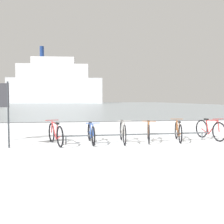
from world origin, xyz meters
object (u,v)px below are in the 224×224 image
(info_sign, at_px, (1,103))
(bicycle_2, at_px, (123,132))
(bicycle_5, at_px, (210,130))
(ferry_ship, at_px, (56,84))
(bicycle_1, at_px, (91,133))
(bicycle_4, at_px, (178,131))
(bicycle_3, at_px, (148,132))
(bicycle_0, at_px, (55,134))

(info_sign, bearing_deg, bicycle_2, 4.77)
(bicycle_5, distance_m, ferry_ship, 88.96)
(bicycle_1, height_order, info_sign, info_sign)
(bicycle_2, distance_m, bicycle_4, 2.08)
(bicycle_1, height_order, bicycle_3, bicycle_3)
(bicycle_4, bearing_deg, info_sign, -176.13)
(ferry_ship, bearing_deg, bicycle_0, -84.61)
(bicycle_4, distance_m, bicycle_5, 1.33)
(bicycle_2, distance_m, info_sign, 4.10)
(bicycle_2, xyz_separation_m, info_sign, (-3.95, -0.33, 1.04))
(bicycle_0, bearing_deg, bicycle_1, 4.91)
(ferry_ship, bearing_deg, bicycle_2, -83.12)
(bicycle_1, distance_m, bicycle_4, 3.19)
(bicycle_2, bearing_deg, bicycle_1, 177.21)
(info_sign, bearing_deg, bicycle_4, 3.87)
(bicycle_3, distance_m, ferry_ship, 88.74)
(bicycle_3, height_order, bicycle_4, bicycle_3)
(bicycle_4, distance_m, info_sign, 6.14)
(bicycle_4, relative_size, bicycle_5, 0.97)
(bicycle_1, height_order, bicycle_2, bicycle_2)
(info_sign, height_order, ferry_ship, ferry_ship)
(bicycle_3, height_order, info_sign, info_sign)
(bicycle_0, xyz_separation_m, bicycle_5, (5.72, 0.26, 0.01))
(bicycle_0, distance_m, bicycle_4, 4.40)
(bicycle_4, xyz_separation_m, ferry_ship, (-12.68, 87.70, 7.04))
(bicycle_0, bearing_deg, ferry_ship, 95.39)
(bicycle_5, relative_size, info_sign, 0.80)
(bicycle_0, relative_size, bicycle_1, 0.97)
(bicycle_0, bearing_deg, bicycle_5, 2.59)
(bicycle_0, distance_m, bicycle_3, 3.27)
(bicycle_3, relative_size, ferry_ship, 0.04)
(bicycle_3, distance_m, info_sign, 5.03)
(ferry_ship, bearing_deg, info_sign, -85.69)
(bicycle_2, distance_m, bicycle_5, 3.41)
(bicycle_1, distance_m, bicycle_3, 2.06)
(bicycle_2, bearing_deg, bicycle_3, 4.37)
(info_sign, relative_size, ferry_ship, 0.06)
(bicycle_1, xyz_separation_m, bicycle_4, (3.19, 0.03, 0.01))
(bicycle_2, distance_m, ferry_ship, 88.69)
(info_sign, xyz_separation_m, ferry_ship, (-6.65, 88.11, 5.98))
(bicycle_2, height_order, bicycle_4, bicycle_2)
(bicycle_3, relative_size, info_sign, 0.78)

